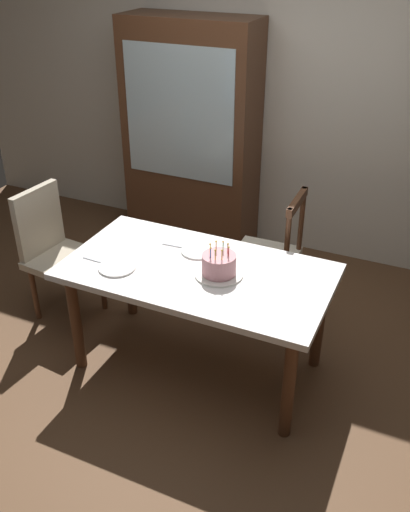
{
  "coord_description": "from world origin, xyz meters",
  "views": [
    {
      "loc": [
        1.2,
        -2.51,
        2.45
      ],
      "look_at": [
        0.05,
        0.0,
        0.83
      ],
      "focal_mm": 39.1,
      "sensor_mm": 36.0,
      "label": 1
    }
  ],
  "objects": [
    {
      "name": "birthday_cake",
      "position": [
        0.14,
        -0.01,
        0.79
      ],
      "size": [
        0.28,
        0.28,
        0.2
      ],
      "color": "silver",
      "rests_on": "dining_table"
    },
    {
      "name": "fork_far_side",
      "position": [
        -0.24,
        0.19,
        0.73
      ],
      "size": [
        0.18,
        0.03,
        0.01
      ],
      "primitive_type": "cube",
      "rotation": [
        0.0,
        0.0,
        0.07
      ],
      "color": "silver",
      "rests_on": "dining_table"
    },
    {
      "name": "dining_table",
      "position": [
        0.0,
        0.0,
        0.64
      ],
      "size": [
        1.57,
        0.84,
        0.73
      ],
      "color": "white",
      "rests_on": "ground"
    },
    {
      "name": "chair_spindle_back",
      "position": [
        0.2,
        0.74,
        0.46
      ],
      "size": [
        0.45,
        0.45,
        0.95
      ],
      "color": "beige",
      "rests_on": "ground"
    },
    {
      "name": "plate_near_celebrant",
      "position": [
        -0.43,
        -0.19,
        0.74
      ],
      "size": [
        0.22,
        0.22,
        0.01
      ],
      "primitive_type": "cylinder",
      "color": "white",
      "rests_on": "dining_table"
    },
    {
      "name": "chair_upholstered",
      "position": [
        -1.18,
        0.13,
        0.53
      ],
      "size": [
        0.48,
        0.48,
        0.95
      ],
      "color": "tan",
      "rests_on": "ground"
    },
    {
      "name": "back_wall",
      "position": [
        0.0,
        1.85,
        1.3
      ],
      "size": [
        6.4,
        0.1,
        2.6
      ],
      "primitive_type": "cube",
      "color": "silver",
      "rests_on": "ground"
    },
    {
      "name": "plate_far_side",
      "position": [
        -0.08,
        0.19,
        0.74
      ],
      "size": [
        0.22,
        0.22,
        0.01
      ],
      "primitive_type": "cylinder",
      "color": "white",
      "rests_on": "dining_table"
    },
    {
      "name": "ground",
      "position": [
        0.0,
        0.0,
        0.0
      ],
      "size": [
        6.4,
        6.4,
        0.0
      ],
      "primitive_type": "plane",
      "color": "brown"
    },
    {
      "name": "china_cabinet",
      "position": [
        -0.79,
        1.56,
        0.95
      ],
      "size": [
        1.1,
        0.45,
        1.9
      ],
      "color": "#56331E",
      "rests_on": "ground"
    },
    {
      "name": "fork_near_celebrant",
      "position": [
        -0.59,
        -0.17,
        0.73
      ],
      "size": [
        0.18,
        0.02,
        0.01
      ],
      "primitive_type": "cube",
      "rotation": [
        0.0,
        0.0,
        -0.04
      ],
      "color": "silver",
      "rests_on": "dining_table"
    }
  ]
}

